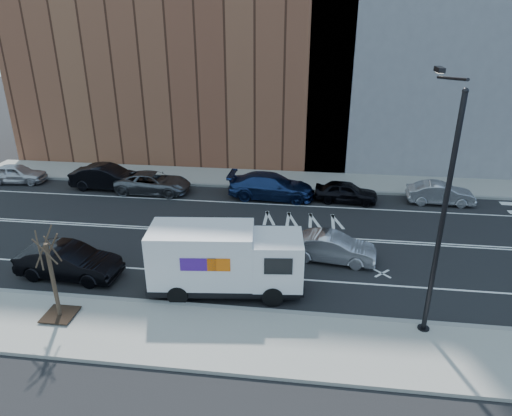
% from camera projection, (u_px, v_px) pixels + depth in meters
% --- Properties ---
extents(ground, '(120.00, 120.00, 0.00)m').
position_uv_depth(ground, '(262.00, 235.00, 24.81)').
color(ground, black).
rests_on(ground, ground).
extents(sidewalk_near, '(44.00, 3.60, 0.15)m').
position_uv_depth(sidewalk_near, '(234.00, 339.00, 16.76)').
color(sidewalk_near, gray).
rests_on(sidewalk_near, ground).
extents(sidewalk_far, '(44.00, 3.60, 0.15)m').
position_uv_depth(sidewalk_far, '(276.00, 179.00, 32.81)').
color(sidewalk_far, gray).
rests_on(sidewalk_far, ground).
extents(curb_near, '(44.00, 0.25, 0.17)m').
position_uv_depth(curb_near, '(242.00, 310.00, 18.40)').
color(curb_near, gray).
rests_on(curb_near, ground).
extents(curb_far, '(44.00, 0.25, 0.17)m').
position_uv_depth(curb_far, '(273.00, 188.00, 31.16)').
color(curb_far, gray).
rests_on(curb_far, ground).
extents(road_markings, '(40.00, 8.60, 0.01)m').
position_uv_depth(road_markings, '(262.00, 234.00, 24.81)').
color(road_markings, white).
rests_on(road_markings, ground).
extents(bldg_brick, '(26.00, 10.00, 22.00)m').
position_uv_depth(bldg_brick, '(184.00, 14.00, 35.62)').
color(bldg_brick, brown).
rests_on(bldg_brick, ground).
extents(streetlight, '(0.44, 4.02, 9.34)m').
position_uv_depth(streetlight, '(441.00, 203.00, 15.70)').
color(streetlight, black).
rests_on(streetlight, ground).
extents(street_tree, '(1.20, 1.20, 3.75)m').
position_uv_depth(street_tree, '(55.00, 288.00, 17.40)').
color(street_tree, black).
rests_on(street_tree, ground).
extents(fedex_van, '(6.70, 2.87, 2.97)m').
position_uv_depth(fedex_van, '(225.00, 259.00, 19.20)').
color(fedex_van, black).
rests_on(fedex_van, ground).
extents(far_parked_a, '(4.11, 1.97, 1.35)m').
position_uv_depth(far_parked_a, '(17.00, 174.00, 32.13)').
color(far_parked_a, silver).
rests_on(far_parked_a, ground).
extents(far_parked_b, '(5.03, 1.92, 1.64)m').
position_uv_depth(far_parked_b, '(108.00, 177.00, 30.98)').
color(far_parked_b, black).
rests_on(far_parked_b, ground).
extents(far_parked_c, '(5.02, 2.41, 1.38)m').
position_uv_depth(far_parked_c, '(153.00, 183.00, 30.38)').
color(far_parked_c, '#55585E').
rests_on(far_parked_c, ground).
extents(far_parked_d, '(5.64, 2.45, 1.62)m').
position_uv_depth(far_parked_d, '(271.00, 186.00, 29.45)').
color(far_parked_d, navy).
rests_on(far_parked_d, ground).
extents(far_parked_e, '(4.04, 1.88, 1.34)m').
position_uv_depth(far_parked_e, '(346.00, 192.00, 28.88)').
color(far_parked_e, black).
rests_on(far_parked_e, ground).
extents(far_parked_f, '(4.09, 1.48, 1.34)m').
position_uv_depth(far_parked_f, '(440.00, 193.00, 28.62)').
color(far_parked_f, '#A3A4A8').
rests_on(far_parked_f, ground).
extents(driving_sedan, '(4.30, 1.97, 1.37)m').
position_uv_depth(driving_sedan, '(332.00, 248.00, 22.00)').
color(driving_sedan, '#B5B4BA').
rests_on(driving_sedan, ground).
extents(near_parked_rear_a, '(4.77, 1.94, 1.54)m').
position_uv_depth(near_parked_rear_a, '(69.00, 262.00, 20.58)').
color(near_parked_rear_a, black).
rests_on(near_parked_rear_a, ground).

